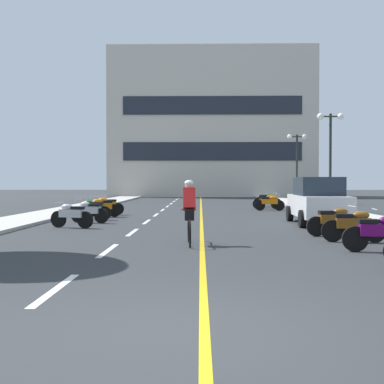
{
  "coord_description": "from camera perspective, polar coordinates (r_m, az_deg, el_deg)",
  "views": [
    {
      "loc": [
        0.2,
        -5.01,
        1.64
      ],
      "look_at": [
        -0.27,
        21.66,
        1.06
      ],
      "focal_mm": 43.49,
      "sensor_mm": 36.0,
      "label": 1
    }
  ],
  "objects": [
    {
      "name": "street_lamp_far",
      "position": [
        35.5,
        12.75,
        4.75
      ],
      "size": [
        1.46,
        0.36,
        5.06
      ],
      "color": "black",
      "rests_on": "curb_right"
    },
    {
      "name": "motorcycle_9",
      "position": [
        23.47,
        -10.44,
        -1.63
      ],
      "size": [
        1.7,
        0.6,
        0.92
      ],
      "color": "black",
      "rests_on": "ground"
    },
    {
      "name": "cyclist_rider",
      "position": [
        12.16,
        -0.35,
        -2.3
      ],
      "size": [
        0.42,
        1.77,
        1.71
      ],
      "color": "black",
      "rests_on": "ground"
    },
    {
      "name": "motorcycle_13",
      "position": [
        31.72,
        9.15,
        -0.88
      ],
      "size": [
        1.7,
        0.6,
        0.92
      ],
      "color": "black",
      "rests_on": "ground"
    },
    {
      "name": "motorcycle_12",
      "position": [
        30.11,
        9.33,
        -0.99
      ],
      "size": [
        1.7,
        0.6,
        0.92
      ],
      "color": "black",
      "rests_on": "ground"
    },
    {
      "name": "ground_plane",
      "position": [
        26.06,
        0.58,
        -2.36
      ],
      "size": [
        140.0,
        140.0,
        0.0
      ],
      "primitive_type": "plane",
      "color": "#2D3033"
    },
    {
      "name": "curb_right",
      "position": [
        29.88,
        14.57,
        -1.83
      ],
      "size": [
        2.4,
        72.0,
        0.12
      ],
      "primitive_type": "cube",
      "color": "#B7B2A8",
      "rests_on": "ground"
    },
    {
      "name": "lane_dash_5",
      "position": [
        27.15,
        -3.63,
        -2.21
      ],
      "size": [
        0.14,
        2.2,
        0.01
      ],
      "primitive_type": "cube",
      "color": "silver",
      "rests_on": "ground"
    },
    {
      "name": "lane_dash_6",
      "position": [
        31.13,
        -3.04,
        -1.77
      ],
      "size": [
        0.14,
        2.2,
        0.01
      ],
      "primitive_type": "cube",
      "color": "silver",
      "rests_on": "ground"
    },
    {
      "name": "lane_dash_9",
      "position": [
        43.1,
        -1.91,
        -0.93
      ],
      "size": [
        0.14,
        2.2,
        0.01
      ],
      "primitive_type": "cube",
      "color": "silver",
      "rests_on": "ground"
    },
    {
      "name": "curb_left",
      "position": [
        29.98,
        -13.28,
        -1.81
      ],
      "size": [
        2.4,
        72.0,
        0.12
      ],
      "primitive_type": "cube",
      "color": "#B7B2A8",
      "rests_on": "ground"
    },
    {
      "name": "lane_dash_3",
      "position": [
        19.21,
        -5.58,
        -3.65
      ],
      "size": [
        0.14,
        2.2,
        0.01
      ],
      "primitive_type": "cube",
      "color": "silver",
      "rests_on": "ground"
    },
    {
      "name": "lane_dash_0",
      "position": [
        7.53,
        -16.35,
        -11.36
      ],
      "size": [
        0.14,
        2.2,
        0.01
      ],
      "primitive_type": "cube",
      "color": "silver",
      "rests_on": "ground"
    },
    {
      "name": "lane_dash_10",
      "position": [
        47.09,
        -1.66,
        -0.75
      ],
      "size": [
        0.14,
        2.2,
        0.01
      ],
      "primitive_type": "cube",
      "color": "silver",
      "rests_on": "ground"
    },
    {
      "name": "motorcycle_5",
      "position": [
        17.1,
        -14.58,
        -2.71
      ],
      "size": [
        1.65,
        0.76,
        0.92
      ],
      "color": "black",
      "rests_on": "ground"
    },
    {
      "name": "lane_dash_1",
      "position": [
        11.35,
        -10.26,
        -7.07
      ],
      "size": [
        0.14,
        2.2,
        0.01
      ],
      "primitive_type": "cube",
      "color": "silver",
      "rests_on": "ground"
    },
    {
      "name": "motorcycle_3",
      "position": [
        13.37,
        19.24,
        -3.83
      ],
      "size": [
        1.7,
        0.6,
        0.92
      ],
      "color": "black",
      "rests_on": "ground"
    },
    {
      "name": "lane_dash_2",
      "position": [
        15.26,
        -7.31,
        -4.92
      ],
      "size": [
        0.14,
        2.2,
        0.01
      ],
      "primitive_type": "cube",
      "color": "silver",
      "rests_on": "ground"
    },
    {
      "name": "office_building",
      "position": [
        53.61,
        2.41,
        8.28
      ],
      "size": [
        22.84,
        6.48,
        16.43
      ],
      "color": "beige",
      "rests_on": "ground"
    },
    {
      "name": "lane_dash_8",
      "position": [
        39.11,
        -2.21,
        -1.16
      ],
      "size": [
        0.14,
        2.2,
        0.01
      ],
      "primitive_type": "cube",
      "color": "silver",
      "rests_on": "ground"
    },
    {
      "name": "centre_line_yellow",
      "position": [
        29.06,
        1.12,
        -1.98
      ],
      "size": [
        0.12,
        66.0,
        0.01
      ],
      "primitive_type": "cube",
      "color": "gold",
      "rests_on": "ground"
    },
    {
      "name": "lane_dash_7",
      "position": [
        35.12,
        -2.57,
        -1.43
      ],
      "size": [
        0.14,
        2.2,
        0.01
      ],
      "primitive_type": "cube",
      "color": "silver",
      "rests_on": "ground"
    },
    {
      "name": "motorcycle_6",
      "position": [
        19.01,
        -12.49,
        -2.3
      ],
      "size": [
        1.63,
        0.81,
        0.92
      ],
      "color": "black",
      "rests_on": "ground"
    },
    {
      "name": "motorcycle_11",
      "position": [
        28.39,
        9.19,
        -1.13
      ],
      "size": [
        1.67,
        0.69,
        0.92
      ],
      "color": "black",
      "rests_on": "ground"
    },
    {
      "name": "lane_dash_4",
      "position": [
        23.17,
        -4.44,
        -2.81
      ],
      "size": [
        0.14,
        2.2,
        0.01
      ],
      "primitive_type": "cube",
      "color": "silver",
      "rests_on": "ground"
    },
    {
      "name": "street_lamp_mid",
      "position": [
        26.46,
        16.62,
        6.2
      ],
      "size": [
        1.46,
        0.36,
        5.25
      ],
      "color": "black",
      "rests_on": "curb_right"
    },
    {
      "name": "motorcycle_7",
      "position": [
        20.48,
        -12.13,
        -2.05
      ],
      "size": [
        1.68,
        0.65,
        0.92
      ],
      "color": "black",
      "rests_on": "ground"
    },
    {
      "name": "motorcycle_8",
      "position": [
        22.0,
        -10.97,
        -1.82
      ],
      "size": [
        1.69,
        0.62,
        0.92
      ],
      "color": "black",
      "rests_on": "ground"
    },
    {
      "name": "motorcycle_10",
      "position": [
        26.83,
        9.52,
        -1.27
      ],
      "size": [
        1.7,
        0.6,
        0.92
      ],
      "color": "black",
      "rests_on": "ground"
    },
    {
      "name": "lane_dash_11",
      "position": [
        51.08,
        -1.45,
        -0.59
      ],
      "size": [
        0.14,
        2.2,
        0.01
      ],
      "primitive_type": "cube",
      "color": "silver",
      "rests_on": "ground"
    },
    {
      "name": "parked_car_near",
      "position": [
        18.58,
        15.18,
        -1.03
      ],
      "size": [
        2.02,
        4.25,
        1.82
      ],
      "color": "black",
      "rests_on": "ground"
    },
    {
      "name": "motorcycle_2",
      "position": [
        11.71,
        22.07,
        -4.57
      ],
      "size": [
        1.7,
        0.6,
        0.92
      ],
      "color": "black",
      "rests_on": "ground"
    },
    {
      "name": "motorcycle_4",
      "position": [
        14.7,
        17.09,
        -3.36
      ],
      "size": [
        1.7,
        0.6,
        0.92
      ],
      "color": "black",
      "rests_on": "ground"
    }
  ]
}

